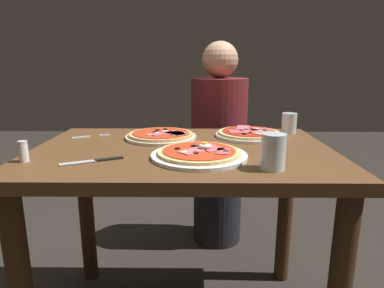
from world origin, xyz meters
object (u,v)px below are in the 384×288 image
object	(u,v)px
water_glass_far	(273,154)
diner_person	(218,151)
pizza_across_left	(249,134)
salt_shaker	(23,152)
knife	(97,160)
pizza_across_right	(161,135)
pizza_foreground	(199,154)
fork	(88,137)
water_glass_near	(289,124)
dining_table	(183,183)

from	to	relation	value
water_glass_far	diner_person	world-z (taller)	diner_person
pizza_across_left	salt_shaker	bearing A→B (deg)	-154.02
salt_shaker	knife	bearing A→B (deg)	1.40
pizza_across_right	pizza_foreground	bearing A→B (deg)	-61.39
fork	diner_person	xyz separation A→B (m)	(0.59, 0.52, -0.20)
pizza_across_left	water_glass_near	size ratio (longest dim) A/B	3.19
dining_table	water_glass_near	size ratio (longest dim) A/B	12.33
diner_person	pizza_foreground	bearing A→B (deg)	81.64
pizza_foreground	water_glass_near	xyz separation A→B (m)	(0.40, 0.40, 0.03)
water_glass_far	salt_shaker	xyz separation A→B (m)	(-0.77, 0.07, -0.01)
pizza_foreground	dining_table	bearing A→B (deg)	115.90
water_glass_near	knife	bearing A→B (deg)	-148.26
fork	diner_person	size ratio (longest dim) A/B	0.12
pizza_foreground	pizza_across_right	bearing A→B (deg)	118.61
pizza_across_left	diner_person	distance (m)	0.56
water_glass_far	knife	size ratio (longest dim) A/B	0.58
pizza_across_left	salt_shaker	distance (m)	0.85
pizza_across_right	fork	world-z (taller)	pizza_across_right
diner_person	water_glass_near	bearing A→B (deg)	123.49
water_glass_near	salt_shaker	world-z (taller)	water_glass_near
salt_shaker	diner_person	xyz separation A→B (m)	(0.68, 0.88, -0.23)
water_glass_near	knife	xyz separation A→B (m)	(-0.73, -0.45, -0.03)
dining_table	diner_person	bearing A→B (deg)	75.42
fork	diner_person	bearing A→B (deg)	41.78
pizza_across_left	fork	distance (m)	0.68
dining_table	water_glass_far	size ratio (longest dim) A/B	10.23
water_glass_near	fork	world-z (taller)	water_glass_near
pizza_across_right	water_glass_near	distance (m)	0.57
dining_table	fork	world-z (taller)	fork
water_glass_near	fork	xyz separation A→B (m)	(-0.87, -0.10, -0.04)
water_glass_far	fork	world-z (taller)	water_glass_far
pizza_across_left	diner_person	world-z (taller)	diner_person
dining_table	pizza_foreground	bearing A→B (deg)	-64.10
water_glass_near	diner_person	size ratio (longest dim) A/B	0.07
salt_shaker	pizza_across_left	bearing A→B (deg)	25.98
pizza_foreground	water_glass_near	size ratio (longest dim) A/B	3.61
pizza_across_right	water_glass_near	world-z (taller)	water_glass_near
pizza_foreground	pizza_across_left	size ratio (longest dim) A/B	1.13
water_glass_near	diner_person	bearing A→B (deg)	123.49
pizza_foreground	diner_person	xyz separation A→B (m)	(0.12, 0.83, -0.21)
pizza_across_right	pizza_across_left	bearing A→B (deg)	5.48
fork	salt_shaker	size ratio (longest dim) A/B	2.19
knife	pizza_across_left	bearing A→B (deg)	34.31
pizza_foreground	water_glass_far	distance (m)	0.25
pizza_across_left	water_glass_near	xyz separation A→B (m)	(0.19, 0.08, 0.03)
knife	diner_person	distance (m)	1.00
salt_shaker	pizza_across_right	bearing A→B (deg)	40.31
knife	water_glass_near	bearing A→B (deg)	31.74
pizza_foreground	pizza_across_right	world-z (taller)	pizza_foreground
dining_table	pizza_across_right	world-z (taller)	pizza_across_right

